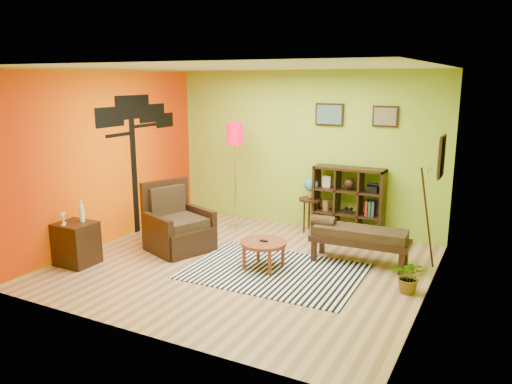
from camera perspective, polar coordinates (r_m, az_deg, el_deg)
The scene contains 11 objects.
ground at distance 7.31m, azimuth -1.31°, elevation -8.40°, with size 5.00×5.00×0.00m, color tan.
room_shell at distance 6.93m, azimuth -2.00°, elevation 5.79°, with size 5.04×4.54×2.82m.
zebra_rug at distance 7.10m, azimuth 2.08°, elevation -9.02°, with size 2.39×1.71×0.01m, color white.
coffee_table at distance 7.10m, azimuth 0.88°, elevation -6.11°, with size 0.65×0.65×0.42m.
armchair at distance 8.01m, azimuth -9.01°, elevation -4.20°, with size 1.13×1.11×1.07m.
side_cabinet at distance 7.72m, azimuth -19.84°, elevation -5.53°, with size 0.53×0.48×0.94m.
floor_lamp at distance 8.79m, azimuth -2.42°, elevation 5.57°, with size 0.29×0.29×1.90m.
globe_table at distance 8.73m, azimuth 6.27°, elevation 0.17°, with size 0.40×0.40×0.98m.
cube_shelf at distance 8.60m, azimuth 10.60°, elevation -1.17°, with size 1.20×0.35×1.20m.
bench at distance 7.42m, azimuth 11.50°, elevation -4.89°, with size 1.46×0.57×0.66m.
potted_plant at distance 6.66m, azimuth 17.16°, elevation -9.57°, with size 0.40×0.44×0.35m, color #26661E.
Camera 1 is at (3.28, -5.97, 2.65)m, focal length 35.00 mm.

